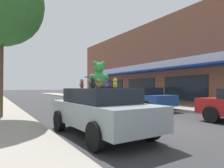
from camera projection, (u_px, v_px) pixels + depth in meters
ground_plane at (167, 126)px, 7.56m from camera, size 260.00×260.00×0.00m
storefront_row at (208, 65)px, 22.30m from camera, size 16.34×32.95×7.97m
plush_art_car at (100, 110)px, 6.15m from camera, size 2.05×4.21×1.45m
teddy_bear_giant at (99, 75)px, 6.55m from camera, size 0.67×0.49×0.89m
teddy_bear_purple at (106, 84)px, 7.22m from camera, size 0.23×0.21×0.32m
teddy_bear_red at (82, 85)px, 6.39m from camera, size 0.16×0.17×0.24m
teddy_bear_teal at (82, 84)px, 6.79m from camera, size 0.23×0.21×0.32m
teddy_bear_yellow at (115, 83)px, 6.10m from camera, size 0.22×0.22×0.33m
teddy_bear_brown at (99, 84)px, 5.21m from camera, size 0.18×0.16×0.25m
teddy_bear_black at (93, 83)px, 5.20m from camera, size 0.22×0.15×0.28m
parked_car_far_center at (143, 98)px, 13.39m from camera, size 1.97×4.49×1.47m
parked_car_far_right at (103, 95)px, 18.26m from camera, size 2.01×4.08×1.56m
street_tree at (0, 4)px, 9.03m from camera, size 3.85×3.85×7.06m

